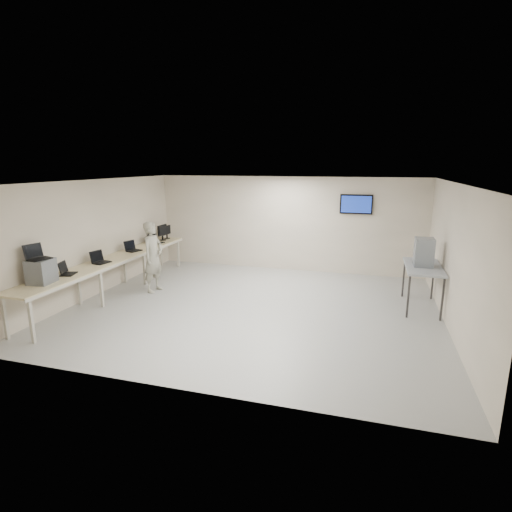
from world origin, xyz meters
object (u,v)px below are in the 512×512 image
(workbench, at_px, (113,261))
(equipment_box, at_px, (41,271))
(soldier, at_px, (153,257))
(side_table, at_px, (423,269))

(workbench, bearing_deg, equipment_box, -91.67)
(equipment_box, height_order, soldier, soldier)
(equipment_box, height_order, side_table, equipment_box)
(workbench, xyz_separation_m, soldier, (0.83, 0.46, 0.06))
(equipment_box, xyz_separation_m, side_table, (7.25, 3.19, -0.23))
(workbench, distance_m, soldier, 0.96)
(workbench, relative_size, side_table, 3.71)
(workbench, xyz_separation_m, side_table, (7.19, 1.05, 0.07))
(soldier, bearing_deg, workbench, 125.48)
(equipment_box, bearing_deg, workbench, 81.78)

